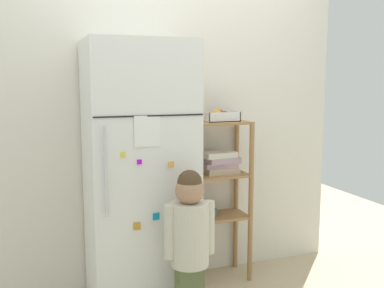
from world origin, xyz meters
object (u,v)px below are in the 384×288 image
(child_standing, at_px, (190,234))
(fruit_bin, at_px, (220,116))
(pantry_shelf_unit, at_px, (219,180))
(refrigerator, at_px, (140,175))

(child_standing, height_order, fruit_bin, fruit_bin)
(child_standing, relative_size, pantry_shelf_unit, 0.82)
(pantry_shelf_unit, relative_size, fruit_bin, 4.89)
(child_standing, bearing_deg, fruit_bin, 52.76)
(pantry_shelf_unit, distance_m, fruit_bin, 0.47)
(refrigerator, xyz_separation_m, fruit_bin, (0.64, 0.15, 0.36))
(refrigerator, xyz_separation_m, child_standing, (0.19, -0.44, -0.28))
(fruit_bin, bearing_deg, pantry_shelf_unit, -156.99)
(child_standing, height_order, pantry_shelf_unit, pantry_shelf_unit)
(child_standing, relative_size, fruit_bin, 3.99)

